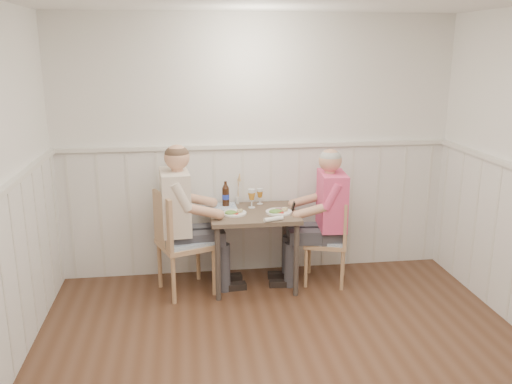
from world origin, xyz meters
TOP-DOWN VIEW (x-y plane):
  - room_shell at (0.00, 0.00)m, footprint 4.04×4.54m
  - wainscot at (0.00, 0.69)m, footprint 4.00×4.49m
  - dining_table at (-0.09, 1.84)m, footprint 0.83×0.70m
  - chair_right at (0.68, 1.80)m, footprint 0.52×0.52m
  - chair_left at (-0.80, 1.76)m, footprint 0.60×0.60m
  - man_in_pink at (0.63, 1.81)m, footprint 0.66×0.46m
  - diner_cream at (-0.78, 1.80)m, footprint 0.70×0.49m
  - plate_man at (0.14, 1.77)m, footprint 0.25×0.25m
  - plate_diner at (-0.29, 1.79)m, footprint 0.23×0.23m
  - beer_glass_a at (0.01, 2.10)m, footprint 0.06×0.06m
  - beer_glass_b at (-0.09, 1.98)m, footprint 0.08×0.08m
  - beer_bottle at (-0.33, 2.07)m, footprint 0.07×0.07m
  - rolled_napkin at (0.06, 1.53)m, footprint 0.19×0.09m
  - grass_vase at (-0.21, 2.14)m, footprint 0.04×0.04m
  - gingham_mat at (-0.40, 2.05)m, footprint 0.34×0.27m

SIDE VIEW (x-z plane):
  - chair_right at x=0.68m, z-range 0.04..0.90m
  - chair_left at x=-0.80m, z-range 0.04..1.03m
  - man_in_pink at x=0.63m, z-range -0.11..1.26m
  - diner_cream at x=-0.78m, z-range -0.12..1.33m
  - dining_table at x=-0.09m, z-range 0.27..1.02m
  - wainscot at x=0.00m, z-range 0.02..1.36m
  - gingham_mat at x=-0.40m, z-range 0.75..0.76m
  - plate_diner at x=-0.29m, z-range 0.74..0.80m
  - rolled_napkin at x=0.06m, z-range 0.75..0.79m
  - plate_man at x=0.14m, z-range 0.74..0.80m
  - beer_glass_a at x=0.01m, z-range 0.78..0.94m
  - beer_bottle at x=-0.33m, z-range 0.74..0.99m
  - beer_glass_b at x=-0.09m, z-range 0.78..0.97m
  - grass_vase at x=-0.21m, z-range 0.73..1.06m
  - room_shell at x=0.00m, z-range 0.22..2.82m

